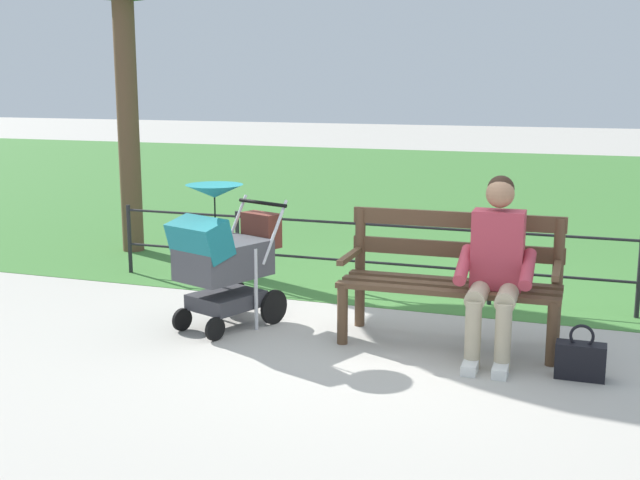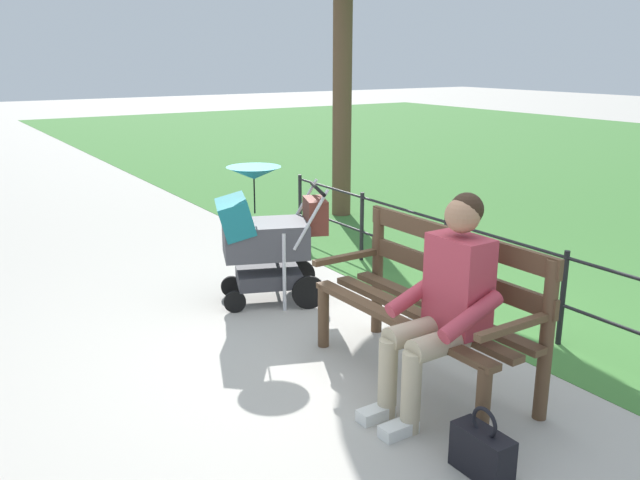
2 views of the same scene
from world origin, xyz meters
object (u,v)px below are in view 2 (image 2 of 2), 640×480
Objects in this scene: park_bench at (432,299)px; stroller at (264,234)px; handbag at (482,452)px; person_on_bench at (444,299)px.

park_bench is 1.40× the size of stroller.
handbag is at bearing 175.06° from stroller.
park_bench is 1.15m from handbag.
person_on_bench is at bearing -24.18° from handbag.
park_bench reaches higher than handbag.
stroller is 3.11× the size of handbag.
stroller is at bearing 8.53° from park_bench.
person_on_bench is at bearing 147.14° from park_bench.
park_bench is 1.26× the size of person_on_bench.
stroller is at bearing -4.94° from handbag.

